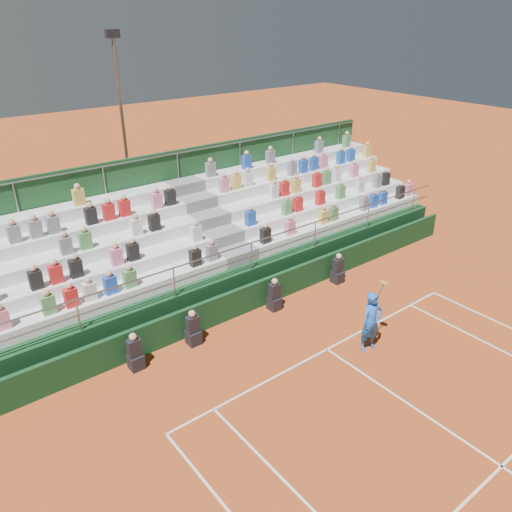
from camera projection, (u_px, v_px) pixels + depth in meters
ground at (327, 349)px, 15.09m from camera, size 90.00×90.00×0.00m
courtside_wall at (261, 293)px, 17.14m from camera, size 20.00×0.15×1.00m
line_officials at (243, 310)px, 16.22m from camera, size 8.63×0.40×1.19m
grandstand at (209, 246)px, 19.17m from camera, size 20.00×5.20×4.40m
tennis_player at (371, 322)px, 14.73m from camera, size 0.91×0.54×2.22m
floodlight_mast at (122, 115)px, 22.75m from camera, size 0.60×0.25×8.53m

